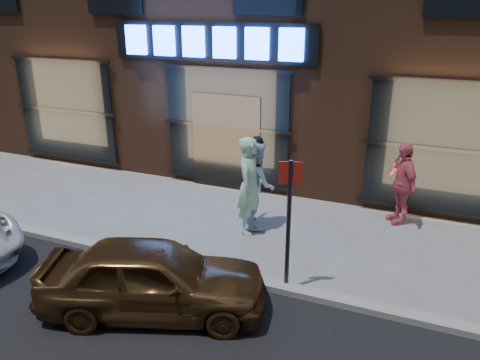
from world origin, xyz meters
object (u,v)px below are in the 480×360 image
object	(u,v)px
man_bowtie	(251,186)
gold_sedan	(153,277)
man_cap	(256,183)
sign_post	(289,214)
passerby	(402,183)

from	to	relation	value
man_bowtie	gold_sedan	world-z (taller)	man_bowtie
man_bowtie	man_cap	xyz separation A→B (m)	(-0.00, 0.34, -0.07)
man_cap	sign_post	bearing A→B (deg)	179.30
man_bowtie	passerby	xyz separation A→B (m)	(2.80, 1.63, -0.12)
passerby	sign_post	world-z (taller)	sign_post
passerby	man_bowtie	bearing A→B (deg)	-91.70
man_cap	sign_post	size ratio (longest dim) A/B	0.83
man_cap	passerby	world-z (taller)	man_cap
man_bowtie	gold_sedan	xyz separation A→B (m)	(-0.38, -3.08, -0.42)
man_cap	gold_sedan	world-z (taller)	man_cap
man_bowtie	man_cap	world-z (taller)	man_bowtie
man_bowtie	gold_sedan	distance (m)	3.13
man_cap	passerby	distance (m)	3.08
man_bowtie	sign_post	xyz separation A→B (m)	(1.32, -1.76, 0.35)
man_cap	man_bowtie	bearing A→B (deg)	147.51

